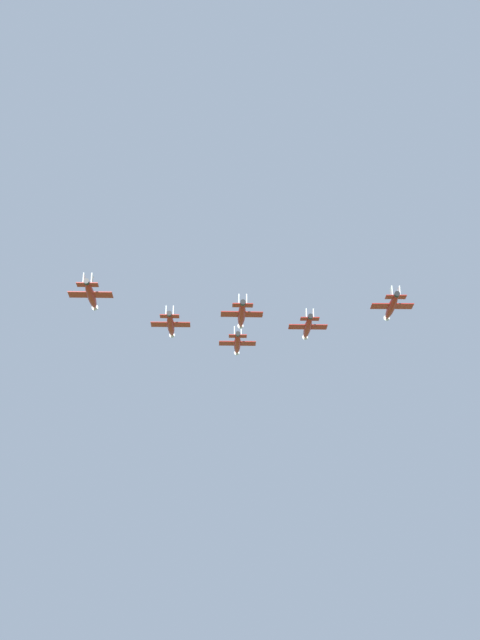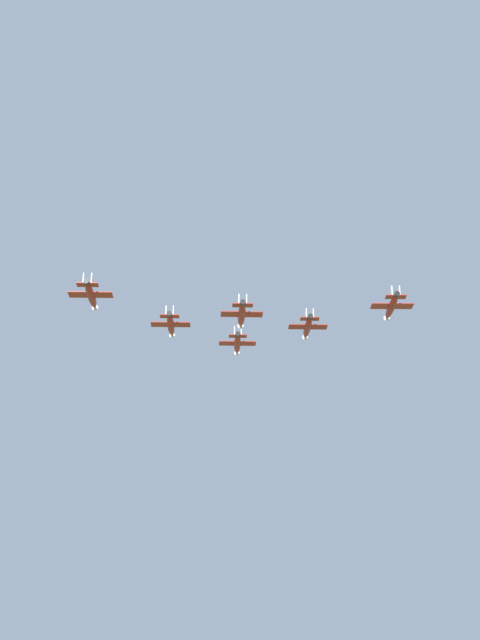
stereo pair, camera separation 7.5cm
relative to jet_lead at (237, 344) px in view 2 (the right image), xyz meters
name	(u,v)px [view 2 (the right image)]	position (x,y,z in m)	size (l,w,h in m)	color
jet_lead	(237,344)	(0.00, 0.00, 0.00)	(16.08, 10.31, 3.44)	red
jet_left_wingman	(171,325)	(23.62, -10.86, -2.78)	(15.74, 10.09, 3.37)	red
jet_right_wingman	(308,327)	(14.52, 21.56, -3.04)	(15.49, 9.92, 3.31)	red
jet_left_outer	(91,295)	(47.23, -21.72, -3.85)	(16.06, 10.30, 3.43)	red
jet_right_outer	(391,307)	(29.05, 43.12, -5.85)	(15.40, 9.84, 3.28)	red
jet_slot_rear	(242,315)	(38.14, 10.70, -8.20)	(15.21, 9.78, 3.26)	red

